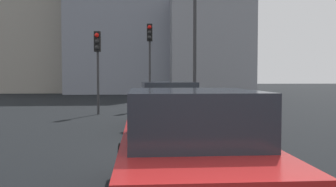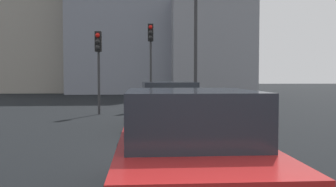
# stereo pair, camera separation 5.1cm
# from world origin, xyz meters

# --- Properties ---
(car_beige_lead) EXTENTS (4.76, 2.22, 1.53)m
(car_beige_lead) POSITION_xyz_m (10.58, -0.22, 0.74)
(car_beige_lead) COLOR tan
(car_beige_lead) RESTS_ON ground_plane
(car_red_second) EXTENTS (4.17, 1.99, 1.55)m
(car_red_second) POSITION_xyz_m (2.92, 0.07, 0.75)
(car_red_second) COLOR maroon
(car_red_second) RESTS_ON ground_plane
(traffic_light_near_left) EXTENTS (0.32, 0.30, 3.71)m
(traffic_light_near_left) POSITION_xyz_m (15.15, 2.57, 2.68)
(traffic_light_near_left) COLOR #2D2D30
(traffic_light_near_left) RESTS_ON ground_plane
(traffic_light_near_right) EXTENTS (0.32, 0.30, 4.44)m
(traffic_light_near_right) POSITION_xyz_m (17.84, 0.16, 3.18)
(traffic_light_near_right) COLOR #2D2D30
(traffic_light_near_right) RESTS_ON ground_plane
(street_lamp_kerbside) EXTENTS (0.56, 0.36, 8.96)m
(street_lamp_kerbside) POSITION_xyz_m (15.92, -1.92, 5.16)
(street_lamp_kerbside) COLOR #2D2D30
(street_lamp_kerbside) RESTS_ON ground_plane
(building_facade_left) EXTENTS (11.98, 7.67, 8.75)m
(building_facade_left) POSITION_xyz_m (37.03, -6.00, 4.38)
(building_facade_left) COLOR gray
(building_facade_left) RESTS_ON ground_plane
(building_facade_center) EXTENTS (9.77, 11.50, 18.00)m
(building_facade_center) POSITION_xyz_m (38.02, 2.00, 9.00)
(building_facade_center) COLOR gray
(building_facade_center) RESTS_ON ground_plane
(building_facade_right) EXTENTS (8.02, 11.49, 17.56)m
(building_facade_right) POSITION_xyz_m (39.92, 10.00, 8.78)
(building_facade_right) COLOR gray
(building_facade_right) RESTS_ON ground_plane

